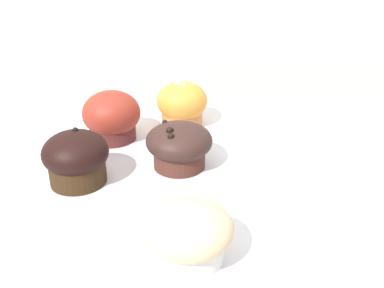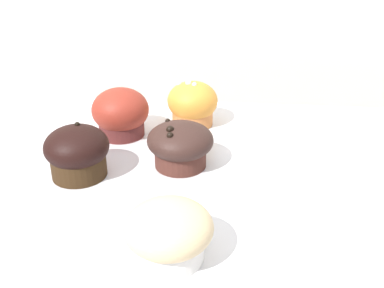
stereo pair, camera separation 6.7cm
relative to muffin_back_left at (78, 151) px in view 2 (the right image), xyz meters
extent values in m
cube|color=beige|center=(0.32, 0.60, -0.07)|extent=(3.20, 0.10, 1.80)
cylinder|color=#322010|center=(0.00, 0.00, -0.02)|extent=(0.08, 0.08, 0.05)
ellipsoid|color=black|center=(0.00, 0.00, 0.01)|extent=(0.09, 0.09, 0.06)
sphere|color=black|center=(0.00, 0.01, 0.04)|extent=(0.01, 0.01, 0.01)
cylinder|color=#501F1E|center=(0.03, 0.14, -0.02)|extent=(0.08, 0.08, 0.05)
ellipsoid|color=maroon|center=(0.03, 0.14, 0.01)|extent=(0.10, 0.10, 0.08)
cylinder|color=white|center=(0.16, -0.17, -0.02)|extent=(0.08, 0.08, 0.04)
ellipsoid|color=#DABD8B|center=(0.16, -0.17, 0.00)|extent=(0.10, 0.10, 0.05)
cylinder|color=#48241D|center=(0.15, 0.04, -0.02)|extent=(0.08, 0.08, 0.04)
ellipsoid|color=#311D19|center=(0.15, 0.04, 0.00)|extent=(0.10, 0.10, 0.05)
sphere|color=black|center=(0.14, 0.01, 0.03)|extent=(0.01, 0.01, 0.01)
sphere|color=black|center=(0.13, 0.03, 0.03)|extent=(0.01, 0.01, 0.01)
sphere|color=black|center=(0.12, 0.06, 0.02)|extent=(0.01, 0.01, 0.01)
cylinder|color=#CD793F|center=(0.15, 0.20, -0.02)|extent=(0.08, 0.08, 0.05)
ellipsoid|color=orange|center=(0.15, 0.20, 0.01)|extent=(0.09, 0.09, 0.07)
sphere|color=white|center=(0.12, 0.21, 0.04)|extent=(0.01, 0.01, 0.01)
sphere|color=white|center=(0.15, 0.19, 0.04)|extent=(0.01, 0.01, 0.01)
sphere|color=white|center=(0.14, 0.20, 0.04)|extent=(0.01, 0.01, 0.01)
camera|label=1|loc=(0.16, -0.57, 0.31)|focal=42.00mm
camera|label=2|loc=(0.23, -0.57, 0.31)|focal=42.00mm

